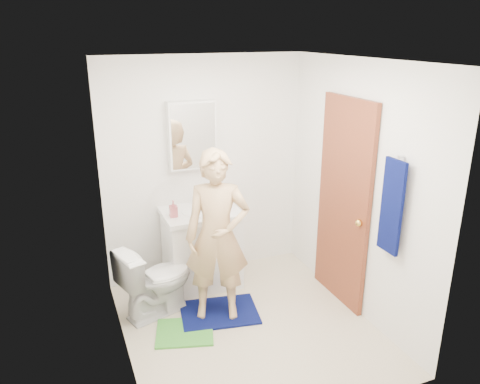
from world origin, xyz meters
name	(u,v)px	position (x,y,z in m)	size (l,w,h in m)	color
floor	(248,327)	(0.00, 0.00, -0.01)	(2.20, 2.40, 0.02)	beige
ceiling	(250,59)	(0.00, 0.00, 2.41)	(2.20, 2.40, 0.02)	white
wall_back	(205,169)	(0.00, 1.21, 1.20)	(2.20, 0.02, 2.40)	white
wall_front	(325,270)	(0.00, -1.21, 1.20)	(2.20, 0.02, 2.40)	white
wall_left	(116,226)	(-1.11, 0.00, 1.20)	(0.02, 2.40, 2.40)	white
wall_right	(358,190)	(1.11, 0.00, 1.20)	(0.02, 2.40, 2.40)	white
vanity_cabinet	(202,250)	(-0.15, 0.91, 0.40)	(0.75, 0.55, 0.80)	white
countertop	(201,213)	(-0.15, 0.91, 0.83)	(0.79, 0.59, 0.05)	white
sink_basin	(201,212)	(-0.15, 0.91, 0.84)	(0.40, 0.40, 0.03)	white
faucet	(195,200)	(-0.15, 1.09, 0.91)	(0.03, 0.03, 0.12)	silver
medicine_cabinet	(192,135)	(-0.15, 1.14, 1.60)	(0.50, 0.12, 0.70)	white
mirror_panel	(194,136)	(-0.15, 1.08, 1.60)	(0.46, 0.01, 0.66)	white
door	(343,203)	(1.07, 0.15, 1.02)	(0.05, 0.80, 2.05)	brown
door_knob	(359,223)	(1.03, -0.17, 0.95)	(0.07, 0.07, 0.07)	gold
towel	(392,207)	(1.03, -0.57, 1.25)	(0.03, 0.24, 0.80)	#08104E
towel_hook	(402,157)	(1.07, -0.57, 1.67)	(0.02, 0.02, 0.06)	silver
toilet	(156,280)	(-0.73, 0.54, 0.36)	(0.40, 0.71, 0.72)	white
bath_mat	(219,312)	(-0.18, 0.30, 0.01)	(0.74, 0.53, 0.02)	#08104E
green_rug	(185,332)	(-0.58, 0.12, 0.01)	(0.51, 0.43, 0.02)	green
soap_dispenser	(173,209)	(-0.45, 0.86, 0.93)	(0.08, 0.08, 0.17)	#B9565E
toothbrush_cup	(225,199)	(0.15, 1.01, 0.90)	(0.13, 0.13, 0.10)	#904394
man	(217,236)	(-0.19, 0.28, 0.84)	(0.59, 0.39, 1.63)	tan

